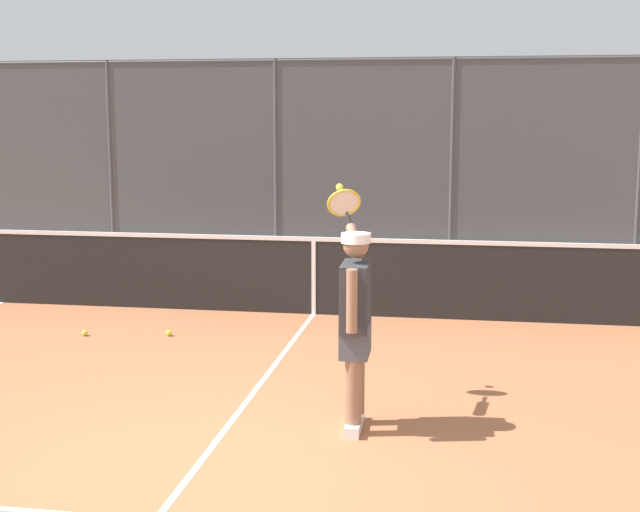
# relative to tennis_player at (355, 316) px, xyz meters

# --- Properties ---
(ground_plane) EXTENTS (60.00, 60.00, 0.00)m
(ground_plane) POSITION_rel_tennis_player_xyz_m (0.99, 1.00, -0.90)
(ground_plane) COLOR #A8603D
(fence_backdrop) EXTENTS (18.58, 1.37, 3.39)m
(fence_backdrop) POSITION_rel_tennis_player_xyz_m (0.99, -9.54, 0.72)
(fence_backdrop) COLOR #474C51
(fence_backdrop) RESTS_ON ground
(tennis_net) EXTENTS (10.71, 0.09, 1.07)m
(tennis_net) POSITION_rel_tennis_player_xyz_m (0.99, -3.88, -0.41)
(tennis_net) COLOR #2D2D2D
(tennis_net) RESTS_ON ground
(tennis_player) EXTENTS (0.49, 1.33, 1.85)m
(tennis_player) POSITION_rel_tennis_player_xyz_m (0.00, 0.00, 0.00)
(tennis_player) COLOR silver
(tennis_player) RESTS_ON ground
(tennis_ball_by_sideline) EXTENTS (0.07, 0.07, 0.07)m
(tennis_ball_by_sideline) POSITION_rel_tennis_player_xyz_m (3.33, -2.39, -0.87)
(tennis_ball_by_sideline) COLOR #C1D138
(tennis_ball_by_sideline) RESTS_ON ground
(tennis_ball_near_baseline) EXTENTS (0.07, 0.07, 0.07)m
(tennis_ball_near_baseline) POSITION_rel_tennis_player_xyz_m (2.40, -2.54, -0.87)
(tennis_ball_near_baseline) COLOR #CCDB33
(tennis_ball_near_baseline) RESTS_ON ground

